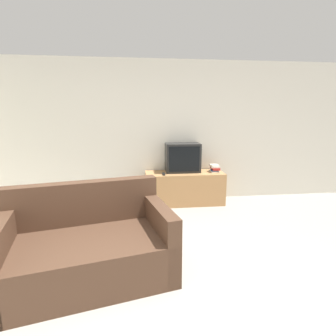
{
  "coord_description": "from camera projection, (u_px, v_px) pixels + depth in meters",
  "views": [
    {
      "loc": [
        -0.17,
        -1.89,
        1.63
      ],
      "look_at": [
        0.31,
        2.26,
        0.77
      ],
      "focal_mm": 28.0,
      "sensor_mm": 36.0,
      "label": 1
    }
  ],
  "objects": [
    {
      "name": "wall_back",
      "position": [
        146.0,
        132.0,
        4.87
      ],
      "size": [
        9.0,
        0.06,
        2.6
      ],
      "color": "silver",
      "rests_on": "ground_plane"
    },
    {
      "name": "television",
      "position": [
        183.0,
        158.0,
        4.81
      ],
      "size": [
        0.63,
        0.37,
        0.53
      ],
      "color": "black",
      "rests_on": "tv_stand"
    },
    {
      "name": "remote_on_stand",
      "position": [
        164.0,
        174.0,
        4.61
      ],
      "size": [
        0.05,
        0.16,
        0.02
      ],
      "rotation": [
        0.0,
        0.0,
        -0.05
      ],
      "color": "black",
      "rests_on": "tv_stand"
    },
    {
      "name": "book_stack",
      "position": [
        215.0,
        168.0,
        4.82
      ],
      "size": [
        0.18,
        0.21,
        0.14
      ],
      "color": "silver",
      "rests_on": "tv_stand"
    },
    {
      "name": "couch",
      "position": [
        88.0,
        248.0,
        2.65
      ],
      "size": [
        1.79,
        1.29,
        0.91
      ],
      "rotation": [
        0.0,
        0.0,
        0.22
      ],
      "color": "#4C3323",
      "rests_on": "ground_plane"
    },
    {
      "name": "tv_stand",
      "position": [
        184.0,
        188.0,
        4.85
      ],
      "size": [
        1.42,
        0.52,
        0.59
      ],
      "color": "tan",
      "rests_on": "ground_plane"
    },
    {
      "name": "ground_plane",
      "position": [
        162.0,
        313.0,
        2.18
      ],
      "size": [
        14.0,
        14.0,
        0.0
      ],
      "primitive_type": "plane",
      "color": "#9E998E"
    }
  ]
}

